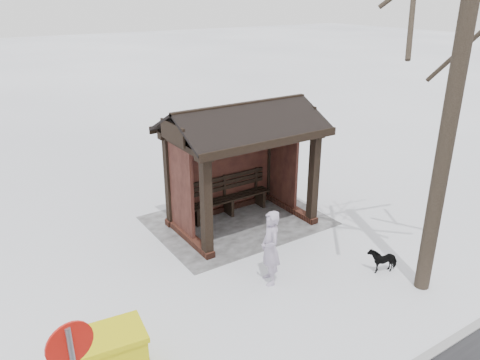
{
  "coord_description": "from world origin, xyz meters",
  "views": [
    {
      "loc": [
        5.81,
        8.77,
        5.43
      ],
      "look_at": [
        0.58,
        0.8,
        1.59
      ],
      "focal_mm": 35.0,
      "sensor_mm": 36.0,
      "label": 1
    }
  ],
  "objects_px": {
    "dog": "(383,259)",
    "grit_bin": "(111,355)",
    "pedestrian": "(270,248)",
    "bus_shelter": "(238,140)"
  },
  "relations": [
    {
      "from": "dog",
      "to": "grit_bin",
      "type": "bearing_deg",
      "value": -74.98
    },
    {
      "from": "pedestrian",
      "to": "grit_bin",
      "type": "height_order",
      "value": "pedestrian"
    },
    {
      "from": "bus_shelter",
      "to": "grit_bin",
      "type": "xyz_separation_m",
      "value": [
        4.42,
        3.29,
        -1.76
      ]
    },
    {
      "from": "pedestrian",
      "to": "dog",
      "type": "bearing_deg",
      "value": 84.44
    },
    {
      "from": "pedestrian",
      "to": "bus_shelter",
      "type": "bearing_deg",
      "value": 177.69
    },
    {
      "from": "pedestrian",
      "to": "grit_bin",
      "type": "distance_m",
      "value": 3.58
    },
    {
      "from": "bus_shelter",
      "to": "dog",
      "type": "height_order",
      "value": "bus_shelter"
    },
    {
      "from": "bus_shelter",
      "to": "pedestrian",
      "type": "distance_m",
      "value": 3.07
    },
    {
      "from": "dog",
      "to": "grit_bin",
      "type": "xyz_separation_m",
      "value": [
        5.71,
        -0.23,
        0.15
      ]
    },
    {
      "from": "bus_shelter",
      "to": "pedestrian",
      "type": "bearing_deg",
      "value": 70.12
    }
  ]
}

